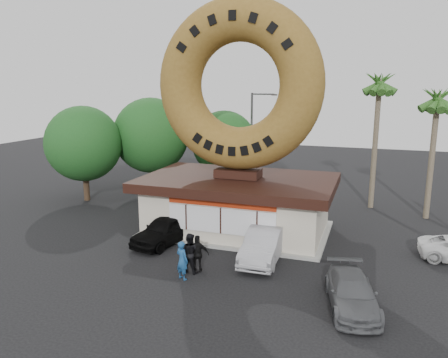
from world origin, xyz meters
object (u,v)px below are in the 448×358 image
(giant_donut, at_px, (239,85))
(person_left, at_px, (182,260))
(street_lamp, at_px, (253,137))
(person_right, at_px, (198,254))
(car_black, at_px, (166,230))
(car_silver, at_px, (264,244))
(donut_shop, at_px, (238,202))
(car_grey, at_px, (352,292))
(person_center, at_px, (190,253))

(giant_donut, bearing_deg, person_left, -92.95)
(street_lamp, bearing_deg, person_left, -85.08)
(giant_donut, xyz_separation_m, person_right, (0.00, -6.28, -7.70))
(giant_donut, relative_size, car_black, 2.12)
(car_silver, bearing_deg, street_lamp, 105.75)
(street_lamp, relative_size, person_left, 4.43)
(donut_shop, xyz_separation_m, person_left, (-0.37, -7.21, -0.86))
(giant_donut, height_order, car_grey, giant_donut)
(person_center, xyz_separation_m, car_grey, (7.38, -0.96, -0.32))
(person_center, xyz_separation_m, person_right, (0.36, 0.14, -0.06))
(donut_shop, relative_size, giant_donut, 1.17)
(person_center, bearing_deg, giant_donut, -86.47)
(person_left, bearing_deg, car_black, -31.07)
(person_center, xyz_separation_m, car_silver, (2.89, 2.65, -0.17))
(person_right, bearing_deg, donut_shop, -104.61)
(giant_donut, bearing_deg, car_black, -133.70)
(donut_shop, height_order, person_center, donut_shop)
(donut_shop, relative_size, car_black, 2.47)
(person_right, xyz_separation_m, car_black, (-3.16, 2.97, -0.13))
(giant_donut, relative_size, person_right, 5.34)
(donut_shop, bearing_deg, giant_donut, 90.00)
(giant_donut, relative_size, street_lamp, 1.20)
(car_silver, bearing_deg, donut_shop, 122.09)
(giant_donut, xyz_separation_m, person_center, (-0.36, -6.42, -7.65))
(person_right, bearing_deg, person_center, 6.72)
(donut_shop, height_order, car_silver, donut_shop)
(car_grey, bearing_deg, car_black, 145.79)
(donut_shop, distance_m, person_center, 6.47)
(giant_donut, relative_size, person_left, 5.31)
(car_black, relative_size, car_silver, 0.95)
(street_lamp, distance_m, person_center, 16.86)
(donut_shop, bearing_deg, person_right, -90.00)
(person_right, bearing_deg, street_lamp, -98.11)
(car_black, height_order, car_silver, car_silver)
(car_silver, xyz_separation_m, car_grey, (4.49, -3.61, -0.15))
(car_silver, bearing_deg, car_grey, -40.75)
(person_right, height_order, car_silver, person_right)
(person_center, distance_m, car_silver, 3.93)
(car_black, bearing_deg, person_left, -41.06)
(street_lamp, bearing_deg, giant_donut, -79.49)
(street_lamp, height_order, person_left, street_lamp)
(street_lamp, height_order, car_black, street_lamp)
(giant_donut, height_order, person_right, giant_donut)
(car_black, bearing_deg, person_right, -29.73)
(person_right, bearing_deg, giant_donut, -104.61)
(person_left, height_order, person_right, person_left)
(donut_shop, height_order, car_grey, donut_shop)
(donut_shop, distance_m, car_silver, 4.64)
(person_left, xyz_separation_m, car_grey, (7.40, -0.16, -0.27))
(giant_donut, xyz_separation_m, car_grey, (7.03, -7.39, -7.97))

